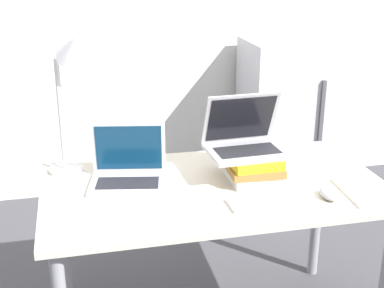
{
  "coord_description": "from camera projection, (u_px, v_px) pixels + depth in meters",
  "views": [
    {
      "loc": [
        -0.52,
        -1.52,
        1.62
      ],
      "look_at": [
        -0.09,
        0.37,
        0.89
      ],
      "focal_mm": 50.0,
      "sensor_mm": 36.0,
      "label": 1
    }
  ],
  "objects": [
    {
      "name": "book_stack",
      "position": [
        251.0,
        166.0,
        2.19
      ],
      "size": [
        0.22,
        0.25,
        0.11
      ],
      "color": "white",
      "rests_on": "desk"
    },
    {
      "name": "wireless_keyboard",
      "position": [
        267.0,
        201.0,
        1.99
      ],
      "size": [
        0.29,
        0.12,
        0.01
      ],
      "color": "white",
      "rests_on": "desk"
    },
    {
      "name": "desk_lamp",
      "position": [
        74.0,
        64.0,
        2.1
      ],
      "size": [
        0.23,
        0.2,
        0.62
      ],
      "color": "white",
      "rests_on": "desk"
    },
    {
      "name": "desk",
      "position": [
        214.0,
        202.0,
        2.18
      ],
      "size": [
        1.37,
        0.74,
        0.71
      ],
      "color": "beige",
      "rests_on": "ground_plane"
    },
    {
      "name": "mouse",
      "position": [
        329.0,
        194.0,
        2.03
      ],
      "size": [
        0.06,
        0.11,
        0.03
      ],
      "color": "#B2B2B7",
      "rests_on": "desk"
    },
    {
      "name": "laptop_on_books",
      "position": [
        244.0,
        140.0,
        2.19
      ],
      "size": [
        0.32,
        0.26,
        0.24
      ],
      "color": "#B2B2B7",
      "rests_on": "book_stack"
    },
    {
      "name": "laptop_left",
      "position": [
        128.0,
        171.0,
        2.16
      ],
      "size": [
        0.34,
        0.28,
        0.24
      ],
      "color": "silver",
      "rests_on": "desk"
    },
    {
      "name": "notepad",
      "position": [
        367.0,
        191.0,
        2.08
      ],
      "size": [
        0.2,
        0.28,
        0.01
      ],
      "color": "white",
      "rests_on": "desk"
    },
    {
      "name": "mini_fridge",
      "position": [
        283.0,
        120.0,
        3.54
      ],
      "size": [
        0.52,
        0.48,
        1.06
      ],
      "color": "silver",
      "rests_on": "ground_plane"
    }
  ]
}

